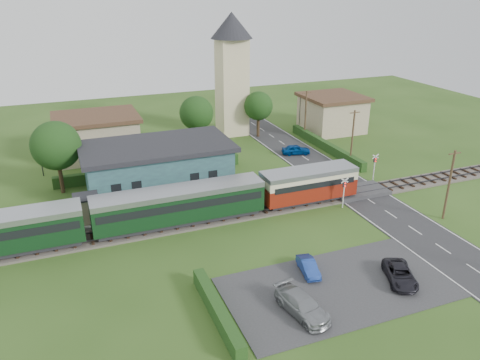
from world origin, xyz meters
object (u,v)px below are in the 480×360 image
object	(u,v)px
church_tower	(232,66)
car_park_dark	(400,274)
house_west	(97,135)
car_park_blue	(308,267)
house_east	(332,113)
train	(146,210)
car_park_silver	(302,305)
station_building	(158,167)
equipment_hut	(87,208)
pedestrian_near	(246,187)
car_on_road	(296,150)
pedestrian_far	(126,205)
crossing_signal_near	(344,188)
crossing_signal_far	(375,164)

from	to	relation	value
church_tower	car_park_dark	xyz separation A→B (m)	(-1.68, -41.04, -9.56)
church_tower	house_west	distance (m)	21.55
car_park_blue	house_west	bearing A→B (deg)	119.82
church_tower	house_east	xyz separation A→B (m)	(15.00, -4.00, -7.43)
train	car_park_silver	distance (m)	17.52
station_building	car_park_dark	world-z (taller)	station_building
equipment_hut	car_park_dark	xyz separation A→B (m)	(21.32, -18.24, -1.09)
train	car_park_blue	bearing A→B (deg)	-47.71
station_building	pedestrian_near	bearing A→B (deg)	-35.79
car_on_road	pedestrian_far	bearing A→B (deg)	128.19
car_park_blue	church_tower	bearing A→B (deg)	88.59
car_park_silver	car_park_dark	size ratio (longest dim) A/B	1.13
crossing_signal_near	car_park_dark	bearing A→B (deg)	-103.70
car_park_silver	station_building	bearing A→B (deg)	89.95
car_on_road	car_park_silver	xyz separation A→B (m)	(-15.00, -29.51, 0.07)
car_on_road	car_park_silver	size ratio (longest dim) A/B	0.80
crossing_signal_near	pedestrian_far	bearing A→B (deg)	164.85
equipment_hut	car_park_dark	bearing A→B (deg)	-40.55
crossing_signal_far	house_east	bearing A→B (deg)	71.92
equipment_hut	house_east	bearing A→B (deg)	26.32
train	house_west	world-z (taller)	house_west
car_on_road	car_park_blue	size ratio (longest dim) A/B	1.19
crossing_signal_far	pedestrian_far	size ratio (longest dim) A/B	1.71
equipment_hut	pedestrian_near	size ratio (longest dim) A/B	1.39
crossing_signal_far	pedestrian_near	world-z (taller)	crossing_signal_far
crossing_signal_near	pedestrian_far	distance (m)	21.62
house_west	crossing_signal_far	distance (m)	35.26
station_building	pedestrian_far	world-z (taller)	station_building
crossing_signal_far	car_park_dark	distance (m)	20.29
equipment_hut	church_tower	xyz separation A→B (m)	(23.00, 22.80, 8.48)
station_building	car_on_road	distance (m)	20.23
house_east	car_on_road	distance (m)	13.45
train	house_west	size ratio (longest dim) A/B	4.00
church_tower	car_on_road	world-z (taller)	church_tower
station_building	car_park_silver	world-z (taller)	station_building
car_on_road	car_park_dark	bearing A→B (deg)	-177.75
church_tower	car_park_silver	size ratio (longest dim) A/B	3.72
house_east	car_park_silver	distance (m)	45.54
crossing_signal_far	car_park_blue	world-z (taller)	crossing_signal_far
equipment_hut	crossing_signal_near	distance (m)	25.04
church_tower	crossing_signal_far	bearing A→B (deg)	-69.98
church_tower	crossing_signal_near	bearing A→B (deg)	-87.18
house_east	car_park_dark	bearing A→B (deg)	-114.24
church_tower	pedestrian_far	world-z (taller)	church_tower
crossing_signal_near	crossing_signal_far	size ratio (longest dim) A/B	1.00
equipment_hut	crossing_signal_far	xyz separation A→B (m)	(31.60, -0.81, 0.39)
pedestrian_far	house_east	bearing A→B (deg)	-84.71
crossing_signal_far	car_park_silver	bearing A→B (deg)	-136.48
crossing_signal_near	car_park_dark	distance (m)	13.09
church_tower	crossing_signal_far	size ratio (longest dim) A/B	5.37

